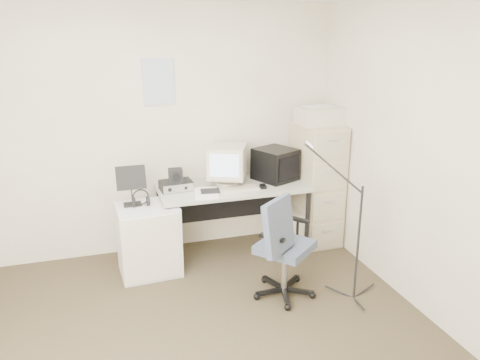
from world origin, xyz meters
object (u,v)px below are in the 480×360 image
object	(u,v)px
office_chair	(285,245)
filing_cabinet	(316,184)
desk	(233,219)
side_cart	(149,240)

from	to	relation	value
office_chair	filing_cabinet	bearing A→B (deg)	12.59
filing_cabinet	office_chair	distance (m)	1.25
desk	side_cart	distance (m)	0.91
desk	side_cart	xyz separation A→B (m)	(-0.89, -0.19, -0.02)
filing_cabinet	side_cart	world-z (taller)	filing_cabinet
desk	office_chair	size ratio (longest dim) A/B	1.57
filing_cabinet	office_chair	bearing A→B (deg)	-128.10
desk	side_cart	bearing A→B (deg)	-167.89
filing_cabinet	office_chair	size ratio (longest dim) A/B	1.36
office_chair	desk	bearing A→B (deg)	61.74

